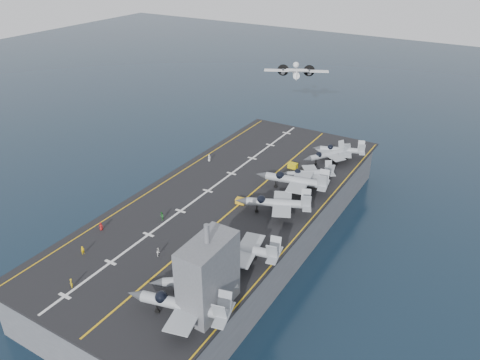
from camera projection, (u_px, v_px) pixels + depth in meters
The scene contains 26 objects.
ground at pixel (231, 237), 106.60m from camera, with size 500.00×500.00×0.00m, color #142135.
hull at pixel (231, 219), 104.27m from camera, with size 36.00×90.00×10.00m, color #56595E.
flight_deck at pixel (231, 199), 101.84m from camera, with size 38.00×92.00×0.40m, color black.
foul_line at pixel (242, 201), 100.37m from camera, with size 0.35×90.00×0.02m, color gold.
landing_centerline at pixel (208, 191), 104.47m from camera, with size 0.50×90.00×0.02m, color silver.
deck_edge_port at pixel (169, 179), 109.49m from camera, with size 0.25×90.00×0.02m, color gold.
deck_edge_stbd at pixel (309, 222), 93.30m from camera, with size 0.25×90.00×0.02m, color gold.
island_superstructure at pixel (208, 268), 68.67m from camera, with size 5.00×10.00×15.00m, color #56595E, non-canonical shape.
fighter_jet_0 at pixel (184, 305), 68.45m from camera, with size 18.52×14.52×5.69m, color #9EA9B1, non-canonical shape.
fighter_jet_1 at pixel (199, 279), 74.06m from camera, with size 16.78×15.80×4.85m, color #959CA6, non-canonical shape.
fighter_jet_2 at pixel (243, 247), 81.20m from camera, with size 17.11×13.12×5.34m, color #9DA4AD, non-canonical shape.
fighter_jet_4 at pixel (278, 202), 94.79m from camera, with size 18.30×15.72×5.36m, color #9AA3AA, non-canonical shape.
fighter_jet_5 at pixel (296, 180), 103.08m from camera, with size 18.23×13.88×5.71m, color #9399A2, non-canonical shape.
fighter_jet_6 at pixel (310, 173), 107.60m from camera, with size 15.46×14.77×4.48m, color #8F989F, non-canonical shape.
fighter_jet_7 at pixel (328, 154), 116.63m from camera, with size 14.34×15.72×4.54m, color #A0A8B2, non-canonical shape.
fighter_jet_8 at pixel (342, 149), 119.00m from camera, with size 15.45×12.93×4.58m, color gray, non-canonical shape.
tow_cart_a at pixel (184, 255), 82.75m from camera, with size 2.35×1.89×1.22m, color gold, non-canonical shape.
tow_cart_b at pixel (240, 201), 99.40m from camera, with size 2.14×1.54×1.19m, color gold, non-canonical shape.
tow_cart_c at pixel (293, 166), 114.40m from camera, with size 2.19×1.43×1.31m, color gold, non-canonical shape.
crew_0 at pixel (101, 226), 90.39m from camera, with size 1.18×1.17×1.67m, color #B21919.
crew_1 at pixel (83, 250), 83.57m from camera, with size 0.94×1.13×1.61m, color yellow.
crew_2 at pixel (162, 216), 93.55m from camera, with size 1.17×1.29×1.79m, color #27812F.
crew_5 at pixel (209, 158), 117.73m from camera, with size 0.87×1.18×1.81m, color silver.
crew_6 at pixel (71, 283), 75.60m from camera, with size 1.22×1.22×1.73m, color yellow.
crew_7 at pixel (159, 252), 83.14m from camera, with size 1.01×1.18×1.67m, color silver.
transport_plane at pixel (296, 74), 145.94m from camera, with size 23.86×20.86×4.71m, color silver, non-canonical shape.
Camera 1 is at (47.25, -74.45, 61.36)m, focal length 35.00 mm.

